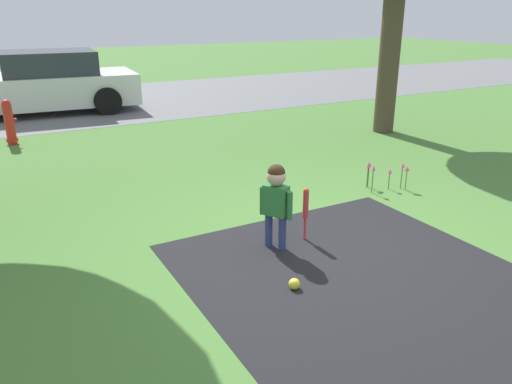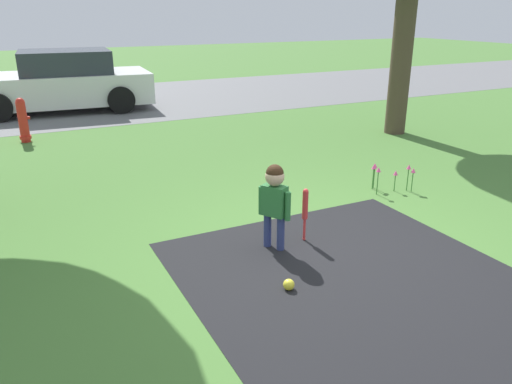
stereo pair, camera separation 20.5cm
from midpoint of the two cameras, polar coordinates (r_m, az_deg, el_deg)
The scene contains 8 objects.
ground_plane at distance 5.01m, azimuth 7.38°, elevation -6.86°, with size 60.00×60.00×0.00m, color #477533.
street_strip at distance 13.74m, azimuth -17.56°, elevation 9.76°, with size 40.00×6.00×0.01m.
child at distance 4.83m, azimuth 1.09°, elevation -0.32°, with size 0.24×0.32×0.88m.
baseball_bat at distance 5.10m, azimuth 4.55°, elevation -1.67°, with size 0.06×0.06×0.57m.
sports_ball at distance 4.34m, azimuth 3.04°, elevation -10.45°, with size 0.10×0.10×0.10m.
fire_hydrant at distance 9.88m, azimuth -26.90°, elevation 7.05°, with size 0.22×0.20×0.80m.
parked_car at distance 12.79m, azimuth -23.42°, elevation 11.29°, with size 4.27×2.34×1.38m.
flower_bed at distance 6.77m, azimuth 13.69°, elevation 2.59°, with size 0.54×0.40×0.37m.
Camera 1 is at (-2.80, -3.51, 2.26)m, focal length 35.00 mm.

